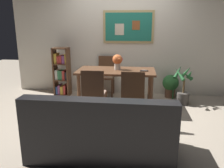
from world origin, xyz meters
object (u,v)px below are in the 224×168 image
at_px(dining_chair_far_left, 106,72).
at_px(potted_ivy, 171,85).
at_px(flower_vase, 118,61).
at_px(leather_couch, 101,133).
at_px(dining_table, 116,75).
at_px(tv_remote, 144,71).
at_px(dining_chair_near_right, 133,92).
at_px(potted_palm, 183,90).
at_px(dining_chair_near_left, 94,91).
at_px(bookshelf, 62,73).

distance_m(dining_chair_far_left, potted_ivy, 1.52).
bearing_deg(flower_vase, leather_couch, -90.69).
relative_size(dining_table, dining_chair_far_left, 1.69).
bearing_deg(tv_remote, dining_chair_near_right, -105.27).
xyz_separation_m(dining_chair_far_left, potted_palm, (1.70, -0.47, -0.22)).
height_order(dining_chair_far_left, tv_remote, dining_chair_far_left).
height_order(dining_table, dining_chair_near_left, dining_chair_near_left).
relative_size(dining_chair_far_left, tv_remote, 5.71).
bearing_deg(bookshelf, dining_chair_near_right, -38.99).
bearing_deg(tv_remote, dining_chair_far_left, 135.96).
bearing_deg(bookshelf, tv_remote, -19.74).
bearing_deg(dining_chair_near_right, dining_table, 115.37).
distance_m(dining_chair_near_left, bookshelf, 1.70).
distance_m(dining_table, potted_ivy, 1.44).
bearing_deg(flower_vase, bookshelf, 157.85).
distance_m(dining_chair_near_right, leather_couch, 1.15).
bearing_deg(dining_chair_far_left, potted_ivy, -1.16).
bearing_deg(potted_palm, dining_chair_far_left, 164.48).
height_order(dining_chair_near_left, tv_remote, dining_chair_near_left).
height_order(dining_chair_far_left, bookshelf, bookshelf).
bearing_deg(tv_remote, bookshelf, 160.26).
relative_size(dining_chair_near_left, bookshelf, 0.81).
xyz_separation_m(bookshelf, tv_remote, (1.89, -0.68, 0.23)).
bearing_deg(dining_chair_far_left, dining_table, -67.86).
height_order(dining_chair_near_right, flower_vase, flower_vase).
height_order(dining_table, tv_remote, tv_remote).
bearing_deg(leather_couch, potted_palm, 57.06).
distance_m(potted_palm, flower_vase, 1.51).
relative_size(leather_couch, potted_ivy, 3.03).
bearing_deg(dining_chair_near_left, tv_remote, 38.35).
xyz_separation_m(bookshelf, potted_ivy, (2.52, 0.13, -0.25)).
bearing_deg(leather_couch, dining_chair_near_left, 105.75).
xyz_separation_m(dining_chair_near_right, tv_remote, (0.19, 0.70, 0.23)).
relative_size(leather_couch, bookshelf, 1.60).
xyz_separation_m(bookshelf, potted_palm, (2.72, -0.31, -0.23)).
bearing_deg(bookshelf, leather_couch, -61.32).
distance_m(bookshelf, potted_palm, 2.75).
distance_m(dining_chair_near_left, potted_palm, 2.00).
relative_size(potted_palm, tv_remote, 5.13).
height_order(dining_table, bookshelf, bookshelf).
bearing_deg(potted_palm, bookshelf, 173.46).
bearing_deg(dining_chair_far_left, leather_couch, -83.10).
distance_m(dining_table, dining_chair_near_right, 0.85).
height_order(dining_table, leather_couch, leather_couch).
bearing_deg(dining_chair_near_right, tv_remote, 74.73).
height_order(dining_chair_far_left, dining_chair_near_left, same).
distance_m(dining_chair_far_left, dining_chair_near_left, 1.52).
bearing_deg(leather_couch, potted_ivy, 65.36).
bearing_deg(potted_ivy, dining_chair_far_left, 178.84).
height_order(dining_chair_near_right, dining_chair_near_left, same).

